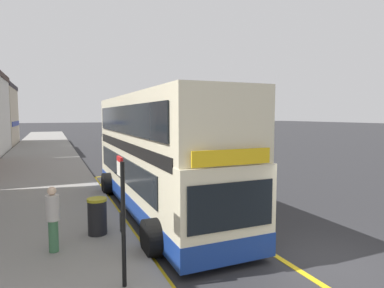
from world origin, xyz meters
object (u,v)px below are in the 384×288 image
bus_stop_sign (122,211)px  litter_bin (97,216)px  parked_car_white_kerbside (178,145)px  pedestrian_waiting_near_sign (53,216)px  double_decker_bus (156,156)px  parked_car_silver_across (132,134)px

bus_stop_sign → litter_bin: (-0.12, 3.20, -1.03)m
parked_car_white_kerbside → bus_stop_sign: bearing=-113.0°
parked_car_white_kerbside → pedestrian_waiting_near_sign: 23.10m
double_decker_bus → bus_stop_sign: 6.01m
double_decker_bus → litter_bin: bearing=-138.0°
parked_car_silver_across → parked_car_white_kerbside: same height
bus_stop_sign → litter_bin: bus_stop_sign is taller
parked_car_white_kerbside → litter_bin: parked_car_white_kerbside is taller
double_decker_bus → pedestrian_waiting_near_sign: size_ratio=6.75×
parked_car_white_kerbside → litter_bin: size_ratio=3.89×
pedestrian_waiting_near_sign → double_decker_bus: bearing=39.9°
bus_stop_sign → parked_car_white_kerbside: size_ratio=0.63×
pedestrian_waiting_near_sign → parked_car_white_kerbside: bearing=61.0°
double_decker_bus → parked_car_white_kerbside: size_ratio=2.74×
parked_car_white_kerbside → pedestrian_waiting_near_sign: pedestrian_waiting_near_sign is taller
parked_car_silver_across → pedestrian_waiting_near_sign: size_ratio=2.46×
litter_bin → bus_stop_sign: bearing=-87.9°
double_decker_bus → parked_car_silver_across: bearing=78.5°
pedestrian_waiting_near_sign → litter_bin: size_ratio=1.58×
parked_car_silver_across → parked_car_white_kerbside: bearing=89.1°
double_decker_bus → pedestrian_waiting_near_sign: 4.97m
bus_stop_sign → parked_car_silver_across: (9.79, 41.82, -0.91)m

